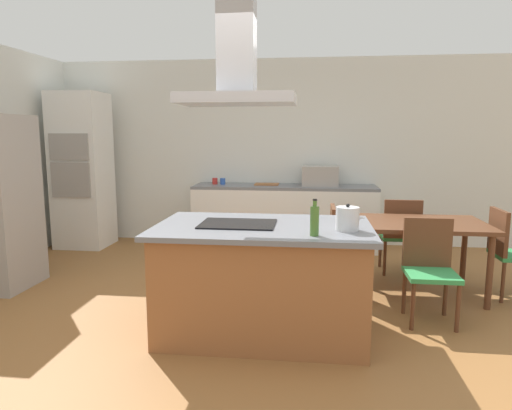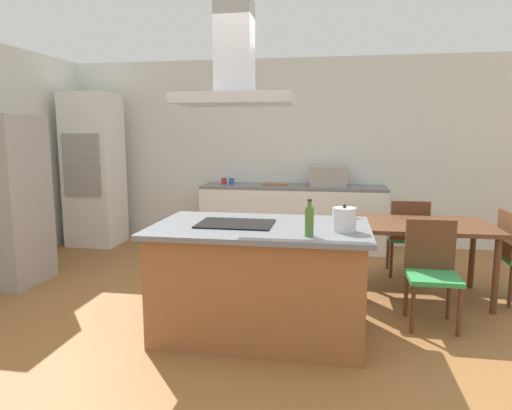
% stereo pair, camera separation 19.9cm
% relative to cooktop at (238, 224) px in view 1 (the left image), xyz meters
% --- Properties ---
extents(ground, '(16.00, 16.00, 0.00)m').
position_rel_cooktop_xyz_m(ground, '(0.21, 1.50, -0.91)').
color(ground, '#936033').
extents(wall_back, '(7.20, 0.10, 2.70)m').
position_rel_cooktop_xyz_m(wall_back, '(0.21, 3.25, 0.44)').
color(wall_back, silver).
rests_on(wall_back, ground).
extents(kitchen_island, '(1.73, 1.08, 0.90)m').
position_rel_cooktop_xyz_m(kitchen_island, '(0.21, 0.00, -0.45)').
color(kitchen_island, '#995B33').
rests_on(kitchen_island, ground).
extents(cooktop, '(0.60, 0.44, 0.01)m').
position_rel_cooktop_xyz_m(cooktop, '(0.00, 0.00, 0.00)').
color(cooktop, black).
rests_on(cooktop, kitchen_island).
extents(tea_kettle, '(0.23, 0.18, 0.20)m').
position_rel_cooktop_xyz_m(tea_kettle, '(0.86, -0.12, 0.08)').
color(tea_kettle, silver).
rests_on(tea_kettle, kitchen_island).
extents(olive_oil_bottle, '(0.06, 0.06, 0.27)m').
position_rel_cooktop_xyz_m(olive_oil_bottle, '(0.61, -0.34, 0.11)').
color(olive_oil_bottle, '#47722D').
rests_on(olive_oil_bottle, kitchen_island).
extents(back_counter, '(2.58, 0.62, 0.90)m').
position_rel_cooktop_xyz_m(back_counter, '(0.20, 2.88, -0.46)').
color(back_counter, white).
rests_on(back_counter, ground).
extents(countertop_microwave, '(0.50, 0.38, 0.28)m').
position_rel_cooktop_xyz_m(countertop_microwave, '(0.70, 2.88, 0.13)').
color(countertop_microwave, '#9E9993').
rests_on(countertop_microwave, back_counter).
extents(coffee_mug_red, '(0.08, 0.08, 0.09)m').
position_rel_cooktop_xyz_m(coffee_mug_red, '(-0.81, 2.93, 0.04)').
color(coffee_mug_red, red).
rests_on(coffee_mug_red, back_counter).
extents(coffee_mug_blue, '(0.08, 0.08, 0.09)m').
position_rel_cooktop_xyz_m(coffee_mug_blue, '(-0.69, 2.91, 0.04)').
color(coffee_mug_blue, '#2D56B2').
rests_on(coffee_mug_blue, back_counter).
extents(cutting_board, '(0.34, 0.24, 0.02)m').
position_rel_cooktop_xyz_m(cutting_board, '(-0.05, 2.93, 0.00)').
color(cutting_board, '#995B33').
rests_on(cutting_board, back_counter).
extents(wall_oven_stack, '(0.70, 0.66, 2.20)m').
position_rel_cooktop_xyz_m(wall_oven_stack, '(-2.69, 2.65, 0.20)').
color(wall_oven_stack, white).
rests_on(wall_oven_stack, ground).
extents(dining_table, '(1.40, 0.90, 0.75)m').
position_rel_cooktop_xyz_m(dining_table, '(1.62, 1.11, -0.24)').
color(dining_table, '#59331E').
rests_on(dining_table, ground).
extents(chair_facing_island, '(0.42, 0.42, 0.89)m').
position_rel_cooktop_xyz_m(chair_facing_island, '(1.62, 0.44, -0.40)').
color(chair_facing_island, '#33934C').
rests_on(chair_facing_island, ground).
extents(chair_at_right_end, '(0.42, 0.42, 0.89)m').
position_rel_cooktop_xyz_m(chair_at_right_end, '(2.53, 1.11, -0.40)').
color(chair_at_right_end, '#33934C').
rests_on(chair_at_right_end, ground).
extents(chair_at_left_end, '(0.42, 0.42, 0.89)m').
position_rel_cooktop_xyz_m(chair_at_left_end, '(0.70, 1.11, -0.40)').
color(chair_at_left_end, '#33934C').
rests_on(chair_at_left_end, ground).
extents(chair_facing_back_wall, '(0.42, 0.42, 0.89)m').
position_rel_cooktop_xyz_m(chair_facing_back_wall, '(1.62, 1.77, -0.40)').
color(chair_facing_back_wall, '#33934C').
rests_on(chair_facing_back_wall, ground).
extents(range_hood, '(0.90, 0.55, 0.78)m').
position_rel_cooktop_xyz_m(range_hood, '(0.00, 0.00, 1.20)').
color(range_hood, '#ADADB2').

